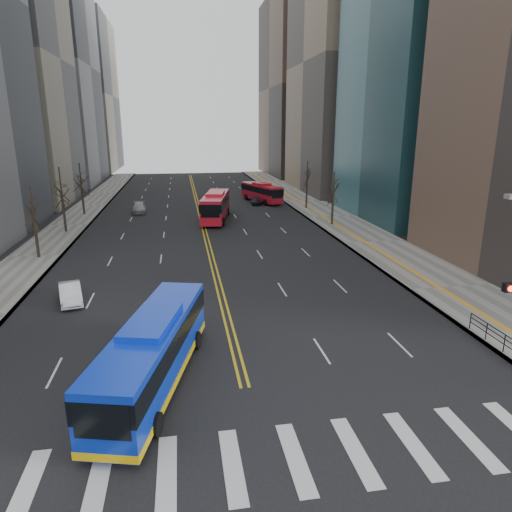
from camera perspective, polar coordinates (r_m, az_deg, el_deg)
ground at (r=18.50m, az=1.03°, el=-24.30°), size 220.00×220.00×0.00m
sidewalk_right at (r=63.35m, az=9.30°, el=4.89°), size 7.00×130.00×0.15m
sidewalk_left at (r=61.66m, az=-22.29°, el=3.60°), size 5.00×130.00×0.15m
crosswalk at (r=18.50m, az=1.03°, el=-24.29°), size 26.70×4.00×0.01m
centerline at (r=69.96m, az=-7.18°, el=5.94°), size 0.55×100.00×0.01m
office_towers at (r=83.31m, az=-8.15°, el=24.01°), size 83.00×134.00×58.00m
pedestrian_railing at (r=28.38m, az=28.65°, el=-9.25°), size 0.06×6.06×1.02m
street_trees at (r=49.17m, az=-14.77°, el=7.11°), size 35.20×47.20×7.60m
blue_bus at (r=22.47m, az=-12.72°, el=-11.39°), size 5.36×11.95×3.41m
red_bus_near at (r=60.53m, az=-5.08°, el=6.42°), size 4.84×11.97×3.69m
red_bus_far at (r=74.94m, az=0.70°, el=8.09°), size 5.48×10.09×3.17m
car_white at (r=34.67m, az=-22.19°, el=-4.32°), size 2.41×4.28×1.33m
car_dark_mid at (r=72.88m, az=-0.03°, el=6.95°), size 1.72×3.72×1.23m
car_silver at (r=67.99m, az=-14.43°, el=5.86°), size 2.18×4.81×1.37m
car_dark_far at (r=74.55m, az=2.04°, el=7.12°), size 2.02×4.30×1.19m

